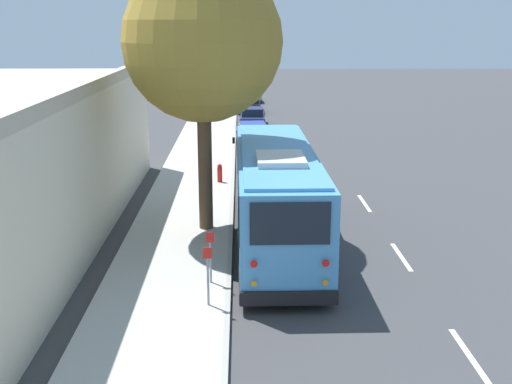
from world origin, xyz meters
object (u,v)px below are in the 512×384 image
at_px(shuttle_bus, 276,191).
at_px(parked_sedan_blue, 253,135).
at_px(street_tree, 203,31).
at_px(fire_hydrant, 220,173).
at_px(parked_sedan_black, 250,105).
at_px(sign_post_near, 208,276).
at_px(sign_post_far, 210,257).
at_px(parked_sedan_gray, 261,157).
at_px(parked_sedan_navy, 252,118).
at_px(parked_sedan_silver, 251,95).

relative_size(shuttle_bus, parked_sedan_blue, 2.35).
bearing_deg(street_tree, fire_hydrant, -2.42).
xyz_separation_m(parked_sedan_black, sign_post_near, (-36.28, 1.58, 0.32)).
bearing_deg(sign_post_far, parked_sedan_blue, -4.26).
bearing_deg(sign_post_far, sign_post_near, 180.00).
xyz_separation_m(parked_sedan_gray, street_tree, (-9.47, 2.17, 6.08)).
relative_size(parked_sedan_gray, parked_sedan_blue, 1.04).
distance_m(parked_sedan_black, fire_hydrant, 23.63).
height_order(parked_sedan_gray, parked_sedan_navy, parked_sedan_gray).
distance_m(parked_sedan_blue, parked_sedan_silver, 21.40).
distance_m(parked_sedan_navy, sign_post_far, 27.85).
relative_size(parked_sedan_black, sign_post_near, 2.85).
height_order(sign_post_near, fire_hydrant, sign_post_near).
bearing_deg(fire_hydrant, parked_sedan_silver, -3.48).
distance_m(shuttle_bus, parked_sedan_gray, 10.92).
xyz_separation_m(shuttle_bus, parked_sedan_navy, (24.25, 0.28, -1.16)).
xyz_separation_m(parked_sedan_gray, parked_sedan_silver, (27.81, 0.02, -0.02)).
distance_m(parked_sedan_gray, street_tree, 11.46).
bearing_deg(fire_hydrant, street_tree, 177.58).
relative_size(parked_sedan_black, parked_sedan_silver, 0.98).
xyz_separation_m(shuttle_bus, street_tree, (1.39, 2.31, 4.94)).
distance_m(parked_sedan_gray, fire_hydrant, 3.66).
relative_size(parked_sedan_blue, parked_sedan_black, 1.06).
bearing_deg(sign_post_far, fire_hydrant, 0.49).
height_order(shuttle_bus, sign_post_far, shuttle_bus).
relative_size(parked_sedan_navy, sign_post_far, 2.98).
bearing_deg(parked_sedan_black, parked_sedan_silver, -0.09).
height_order(parked_sedan_blue, parked_sedan_silver, parked_sedan_blue).
bearing_deg(parked_sedan_blue, sign_post_far, 171.70).
relative_size(parked_sedan_gray, sign_post_near, 3.15).
xyz_separation_m(shuttle_bus, parked_sedan_black, (31.30, 0.36, -1.14)).
height_order(parked_sedan_gray, street_tree, street_tree).
bearing_deg(parked_sedan_blue, parked_sedan_silver, -4.66).
bearing_deg(parked_sedan_blue, parked_sedan_black, -4.17).
bearing_deg(shuttle_bus, parked_sedan_blue, 0.88).
distance_m(parked_sedan_silver, fire_hydrant, 31.00).
relative_size(parked_sedan_blue, sign_post_near, 3.02).
relative_size(parked_sedan_blue, sign_post_far, 3.21).
bearing_deg(parked_sedan_gray, sign_post_far, 176.71).
height_order(parked_sedan_silver, street_tree, street_tree).
xyz_separation_m(parked_sedan_navy, parked_sedan_silver, (14.43, -0.12, 0.00)).
relative_size(parked_sedan_silver, street_tree, 0.46).
height_order(shuttle_bus, street_tree, street_tree).
relative_size(shuttle_bus, sign_post_far, 7.56).
xyz_separation_m(street_tree, sign_post_near, (-6.36, -0.36, -5.77)).
relative_size(shuttle_bus, parked_sedan_navy, 2.54).
height_order(parked_sedan_navy, parked_sedan_black, parked_sedan_black).
bearing_deg(parked_sedan_gray, parked_sedan_blue, 6.07).
bearing_deg(parked_sedan_silver, fire_hydrant, 173.87).
height_order(parked_sedan_black, sign_post_far, sign_post_far).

